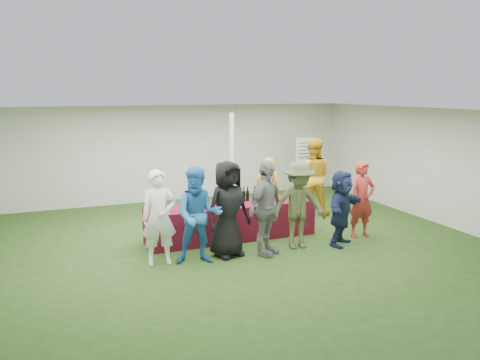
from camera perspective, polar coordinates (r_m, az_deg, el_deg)
name	(u,v)px	position (r m, az deg, el deg)	size (l,w,h in m)	color
ground	(230,239)	(10.01, -1.24, -7.16)	(60.00, 60.00, 0.00)	#284719
tent	(232,166)	(10.96, -1.00, 1.69)	(10.00, 10.00, 10.00)	white
serving_table	(231,221)	(9.93, -1.08, -5.05)	(3.60, 0.80, 0.75)	maroon
wine_bottles	(259,194)	(10.19, 2.34, -1.76)	(0.83, 0.12, 0.32)	black
wine_glasses	(212,204)	(9.40, -3.45, -2.90)	(2.73, 0.14, 0.16)	silver
water_bottle	(235,198)	(9.92, -0.64, -2.20)	(0.07, 0.07, 0.23)	silver
bar_towel	(298,197)	(10.53, 7.10, -2.01)	(0.25, 0.18, 0.03)	white
dump_bucket	(300,196)	(10.24, 7.35, -1.96)	(0.25, 0.25, 0.18)	slate
wine_list_sign	(304,155)	(13.32, 7.81, 3.07)	(0.50, 0.03, 1.80)	slate
staff_pourer	(268,190)	(11.02, 3.39, -1.26)	(0.57, 0.38, 1.58)	gold
staff_back	(312,177)	(11.86, 8.81, 0.40)	(0.94, 0.73, 1.94)	gold
customer_0	(159,217)	(8.50, -9.84, -4.52)	(0.63, 0.41, 1.72)	white
customer_1	(199,216)	(8.45, -5.06, -4.34)	(0.86, 0.67, 1.77)	#266CB9
customer_2	(228,209)	(8.77, -1.50, -3.54)	(0.89, 0.58, 1.83)	black
customer_3	(266,208)	(8.84, 3.15, -3.46)	(1.07, 0.44, 1.82)	slate
customer_4	(298,205)	(9.29, 7.14, -3.05)	(1.13, 0.65, 1.75)	#454D2C
customer_5	(341,208)	(9.65, 12.25, -3.35)	(1.43, 0.45, 1.54)	#182343
customer_6	(362,200)	(10.27, 14.64, -2.32)	(0.60, 0.39, 1.63)	#A52A24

